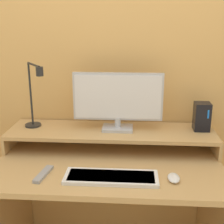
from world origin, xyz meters
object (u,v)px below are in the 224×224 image
router_dock (202,117)px  mouse (174,178)px  monitor (118,100)px  remote_control (43,174)px  keyboard (111,177)px  desk_lamp (34,99)px

router_dock → mouse: bearing=-116.1°
monitor → router_dock: size_ratio=3.13×
router_dock → mouse: size_ratio=1.73×
router_dock → remote_control: size_ratio=0.97×
mouse → remote_control: bearing=179.6°
monitor → keyboard: bearing=-91.6°
router_dock → keyboard: size_ratio=0.36×
keyboard → remote_control: size_ratio=2.65×
desk_lamp → keyboard: size_ratio=0.86×
remote_control → keyboard: bearing=-1.9°
desk_lamp → mouse: 0.92m
router_dock → remote_control: 0.98m
router_dock → remote_control: (-0.86, -0.42, -0.19)m
monitor → remote_control: (-0.36, -0.39, -0.29)m
keyboard → remote_control: bearing=178.1°
router_dock → remote_control: router_dock is taller
mouse → keyboard: bearing=-178.6°
router_dock → mouse: (-0.21, -0.42, -0.19)m
desk_lamp → router_dock: bearing=2.8°
remote_control → router_dock: bearing=25.8°
monitor → mouse: bearing=-52.9°
desk_lamp → remote_control: desk_lamp is taller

